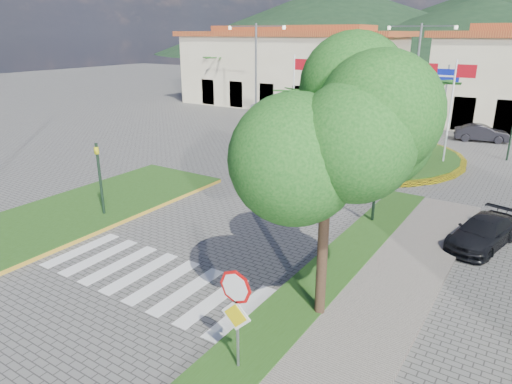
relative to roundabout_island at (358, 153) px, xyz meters
The scene contains 21 objects.
ground 22.00m from the roundabout_island, 90.01° to the right, with size 160.00×160.00×0.00m, color #64615E.
verge_right 20.57m from the roundabout_island, 76.52° to the right, with size 1.60×28.00×0.18m, color #264C15.
median_left 17.27m from the roundabout_island, 112.12° to the right, with size 5.00×14.00×0.18m, color #264C15.
crosswalk 18.00m from the roundabout_island, 90.02° to the right, with size 8.00×3.00×0.01m, color silver.
roundabout_island is the anchor object (origin of this frame).
stop_sign 20.69m from the roundabout_island, 76.27° to the right, with size 0.80×0.11×2.65m.
deciduous_tree 18.55m from the roundabout_island, 72.09° to the right, with size 3.60×3.60×6.80m.
traffic_light_left 16.45m from the roundabout_island, 108.56° to the right, with size 0.15×0.18×3.20m.
traffic_light_right 11.11m from the roundabout_island, 65.79° to the right, with size 0.15×0.18×3.20m.
traffic_light_far 9.11m from the roundabout_island, 26.58° to the left, with size 0.18×0.15×3.20m.
direction_sign_west 9.78m from the roundabout_island, 102.60° to the left, with size 1.60×0.14×5.20m.
direction_sign_east 10.03m from the roundabout_island, 71.53° to the left, with size 1.60×0.14×5.20m.
street_lamp_centre 9.15m from the roundabout_island, 82.91° to the left, with size 4.80×0.16×8.00m.
street_lamp_west 10.19m from the roundabout_island, 167.48° to the left, with size 4.80×0.16×8.00m.
building_left 21.59m from the roundabout_island, 131.20° to the left, with size 23.32×9.54×8.05m.
hill_far_west 130.64m from the roundabout_island, 114.99° to the left, with size 140.00×140.00×22.00m, color black.
hill_near_back 108.74m from the roundabout_island, 95.29° to the left, with size 110.00×110.00×16.00m, color black.
white_van 16.06m from the roundabout_island, 139.66° to the left, with size 2.18×4.73×1.31m, color silver.
car_dark_a 8.27m from the roundabout_island, 88.97° to the left, with size 1.30×3.23×1.10m, color black.
car_dark_b 10.54m from the roundabout_island, 56.22° to the left, with size 1.26×3.62×1.19m, color black.
car_side_right 12.98m from the roundabout_island, 48.90° to the right, with size 1.51×3.72×1.08m, color black.
Camera 1 is at (9.91, -4.91, 7.37)m, focal length 32.00 mm.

